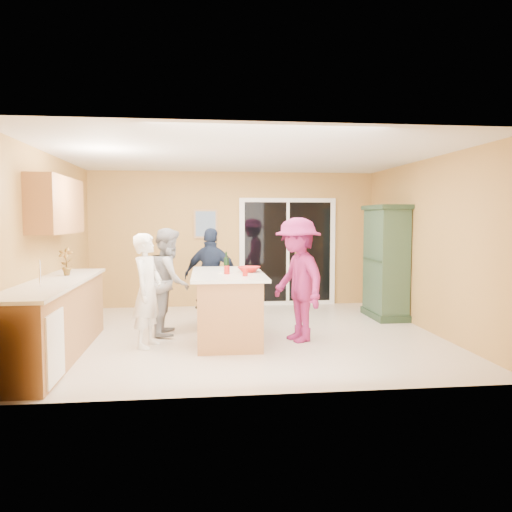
{
  "coord_description": "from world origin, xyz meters",
  "views": [
    {
      "loc": [
        -0.69,
        -7.16,
        1.69
      ],
      "look_at": [
        0.15,
        0.1,
        1.15
      ],
      "focal_mm": 35.0,
      "sensor_mm": 36.0,
      "label": 1
    }
  ],
  "objects": [
    {
      "name": "floor",
      "position": [
        0.0,
        0.0,
        0.0
      ],
      "size": [
        5.5,
        5.5,
        0.0
      ],
      "primitive_type": "plane",
      "color": "beige",
      "rests_on": "ground"
    },
    {
      "name": "wall_back",
      "position": [
        0.0,
        2.5,
        1.3
      ],
      "size": [
        5.5,
        0.1,
        2.6
      ],
      "primitive_type": "cube",
      "color": "#ECB361",
      "rests_on": "ground"
    },
    {
      "name": "wall_front",
      "position": [
        0.0,
        -2.5,
        1.3
      ],
      "size": [
        5.5,
        0.1,
        2.6
      ],
      "primitive_type": "cube",
      "color": "#ECB361",
      "rests_on": "ground"
    },
    {
      "name": "woman_magenta",
      "position": [
        0.67,
        -0.43,
        0.86
      ],
      "size": [
        0.96,
        1.25,
        1.71
      ],
      "primitive_type": "imported",
      "rotation": [
        0.0,
        0.0,
        -1.24
      ],
      "color": "maroon",
      "rests_on": "floor"
    },
    {
      "name": "sliding_door",
      "position": [
        1.05,
        2.46,
        1.05
      ],
      "size": [
        1.9,
        0.07,
        2.1
      ],
      "color": "white",
      "rests_on": "floor"
    },
    {
      "name": "green_hutch",
      "position": [
        2.49,
        1.01,
        0.94
      ],
      "size": [
        0.55,
        1.05,
        1.93
      ],
      "color": "#223723",
      "rests_on": "floor"
    },
    {
      "name": "left_cabinet_run",
      "position": [
        -2.45,
        -1.05,
        0.46
      ],
      "size": [
        0.65,
        3.05,
        1.24
      ],
      "color": "#A46F3F",
      "rests_on": "floor"
    },
    {
      "name": "framed_picture",
      "position": [
        -0.55,
        2.48,
        1.6
      ],
      "size": [
        0.46,
        0.04,
        0.56
      ],
      "color": "tan",
      "rests_on": "wall_back"
    },
    {
      "name": "woman_grey",
      "position": [
        -1.12,
        0.21,
        0.78
      ],
      "size": [
        0.62,
        0.78,
        1.56
      ],
      "primitive_type": "imported",
      "rotation": [
        0.0,
        0.0,
        1.54
      ],
      "color": "gray",
      "rests_on": "floor"
    },
    {
      "name": "kitchen_island",
      "position": [
        -0.29,
        -0.28,
        0.45
      ],
      "size": [
        1.01,
        1.82,
        0.95
      ],
      "rotation": [
        0.0,
        0.0,
        -0.01
      ],
      "color": "#A46F3F",
      "rests_on": "floor"
    },
    {
      "name": "woman_navy",
      "position": [
        -0.48,
        0.81,
        0.78
      ],
      "size": [
        0.98,
        0.64,
        1.55
      ],
      "primitive_type": "imported",
      "rotation": [
        0.0,
        0.0,
        2.82
      ],
      "color": "#1B263D",
      "rests_on": "floor"
    },
    {
      "name": "wall_right",
      "position": [
        2.75,
        0.0,
        1.3
      ],
      "size": [
        0.1,
        5.0,
        2.6
      ],
      "primitive_type": "cube",
      "color": "#ECB361",
      "rests_on": "ground"
    },
    {
      "name": "wall_left",
      "position": [
        -2.75,
        0.0,
        1.3
      ],
      "size": [
        0.1,
        5.0,
        2.6
      ],
      "primitive_type": "cube",
      "color": "#ECB361",
      "rests_on": "ground"
    },
    {
      "name": "tumbler_near",
      "position": [
        -0.31,
        -0.48,
        1.01
      ],
      "size": [
        0.09,
        0.09,
        0.11
      ],
      "primitive_type": "cylinder",
      "rotation": [
        0.0,
        0.0,
        -0.26
      ],
      "color": "red",
      "rests_on": "kitchen_island"
    },
    {
      "name": "white_plate",
      "position": [
        -0.32,
        -0.32,
        0.96
      ],
      "size": [
        0.2,
        0.2,
        0.01
      ],
      "primitive_type": "cylinder",
      "rotation": [
        0.0,
        0.0,
        0.03
      ],
      "color": "white",
      "rests_on": "kitchen_island"
    },
    {
      "name": "ceiling",
      "position": [
        0.0,
        0.0,
        2.6
      ],
      "size": [
        5.5,
        5.0,
        0.1
      ],
      "primitive_type": "cube",
      "color": "silver",
      "rests_on": "wall_back"
    },
    {
      "name": "serving_bowl",
      "position": [
        0.01,
        -0.24,
        0.99
      ],
      "size": [
        0.4,
        0.4,
        0.08
      ],
      "primitive_type": "imported",
      "rotation": [
        0.0,
        0.0,
        -0.4
      ],
      "color": "red",
      "rests_on": "kitchen_island"
    },
    {
      "name": "tumbler_far",
      "position": [
        -0.09,
        -0.74,
        1.0
      ],
      "size": [
        0.08,
        0.08,
        0.1
      ],
      "primitive_type": "cylinder",
      "rotation": [
        0.0,
        0.0,
        -0.2
      ],
      "color": "red",
      "rests_on": "kitchen_island"
    },
    {
      "name": "wine_bottle",
      "position": [
        -0.31,
        -0.3,
        1.07
      ],
      "size": [
        0.07,
        0.07,
        0.29
      ],
      "rotation": [
        0.0,
        0.0,
        -0.24
      ],
      "color": "black",
      "rests_on": "kitchen_island"
    },
    {
      "name": "upper_cabinets",
      "position": [
        -2.58,
        -0.2,
        1.88
      ],
      "size": [
        0.35,
        1.6,
        0.75
      ],
      "primitive_type": "cube",
      "color": "#A46F3F",
      "rests_on": "wall_left"
    },
    {
      "name": "woman_white",
      "position": [
        -1.36,
        -0.53,
        0.75
      ],
      "size": [
        0.52,
        0.64,
        1.51
      ],
      "primitive_type": "imported",
      "rotation": [
        0.0,
        0.0,
        1.24
      ],
      "color": "white",
      "rests_on": "floor"
    },
    {
      "name": "tulip_vase",
      "position": [
        -2.45,
        -0.29,
        1.13
      ],
      "size": [
        0.22,
        0.17,
        0.38
      ],
      "primitive_type": "imported",
      "rotation": [
        0.0,
        0.0,
        -0.2
      ],
      "color": "#A22710",
      "rests_on": "left_cabinet_run"
    }
  ]
}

